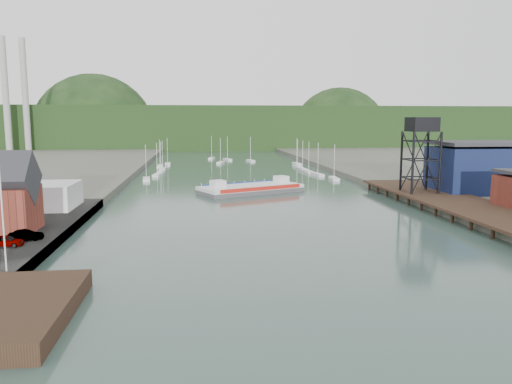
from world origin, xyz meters
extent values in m
plane|color=#2B433B|center=(0.00, 0.00, 0.00)|extent=(600.00, 600.00, 0.00)
cube|color=black|center=(-29.00, 0.00, 0.90)|extent=(10.00, 18.00, 1.80)
cube|color=black|center=(37.00, 45.00, 1.90)|extent=(14.00, 70.00, 0.50)
cylinder|color=black|center=(31.00, 45.00, 0.80)|extent=(0.60, 0.60, 2.20)
cylinder|color=black|center=(43.00, 45.00, 0.80)|extent=(0.60, 0.60, 2.20)
cube|color=silver|center=(-44.00, 50.00, 3.85)|extent=(18.00, 12.00, 4.50)
cylinder|color=silver|center=(-33.00, 10.00, 7.60)|extent=(0.16, 0.16, 12.00)
cylinder|color=black|center=(32.00, 55.00, 8.65)|extent=(0.50, 0.50, 13.00)
cylinder|color=black|center=(38.00, 55.00, 8.65)|extent=(0.50, 0.50, 13.00)
cylinder|color=black|center=(32.00, 61.00, 8.65)|extent=(0.50, 0.50, 13.00)
cylinder|color=black|center=(38.00, 61.00, 8.65)|extent=(0.50, 0.50, 13.00)
cube|color=black|center=(35.00, 58.00, 16.65)|extent=(5.50, 5.50, 3.00)
cube|color=#0B1632|center=(50.00, 60.00, 6.60)|extent=(20.00, 14.00, 10.00)
cube|color=#2D2D33|center=(50.00, 60.00, 12.50)|extent=(20.50, 14.50, 0.80)
cube|color=silver|center=(-27.54, 103.89, 0.35)|extent=(2.67, 7.65, 0.90)
cube|color=silver|center=(-25.28, 115.30, 0.35)|extent=(2.81, 7.67, 0.90)
cube|color=silver|center=(-24.71, 124.17, 0.35)|extent=(2.35, 7.59, 0.90)
cube|color=silver|center=(-24.81, 134.09, 0.35)|extent=(2.01, 7.50, 0.90)
cube|color=silver|center=(-26.64, 146.33, 0.35)|extent=(2.00, 7.50, 0.90)
cube|color=silver|center=(-24.32, 156.17, 0.35)|extent=(2.16, 7.54, 0.90)
cube|color=silver|center=(27.56, 99.03, 0.35)|extent=(2.53, 7.62, 0.90)
cube|color=silver|center=(25.46, 110.51, 0.35)|extent=(2.76, 7.67, 0.90)
cube|color=silver|center=(24.46, 119.29, 0.35)|extent=(2.22, 7.56, 0.90)
cube|color=silver|center=(24.27, 128.28, 0.35)|extent=(2.18, 7.54, 0.90)
cube|color=silver|center=(24.67, 139.38, 0.35)|extent=(2.46, 7.61, 0.90)
cube|color=silver|center=(26.78, 150.99, 0.35)|extent=(2.48, 7.61, 0.90)
cube|color=silver|center=(-3.16, 160.00, 0.35)|extent=(3.78, 7.76, 0.90)
cube|color=silver|center=(10.04, 168.00, 0.35)|extent=(3.31, 7.74, 0.90)
cube|color=silver|center=(0.66, 176.00, 0.35)|extent=(3.76, 7.76, 0.90)
cube|color=silver|center=(-6.11, 184.00, 0.35)|extent=(3.40, 7.74, 0.90)
cylinder|color=#A2A19C|center=(-110.00, 230.00, 30.00)|extent=(3.20, 3.20, 60.00)
cylinder|color=#A2A19C|center=(-102.00, 235.00, 30.00)|extent=(3.20, 3.20, 60.00)
cube|color=black|center=(0.00, 300.00, 12.00)|extent=(500.00, 120.00, 28.00)
sphere|color=black|center=(-80.00, 300.00, 8.00)|extent=(80.00, 80.00, 80.00)
sphere|color=black|center=(90.00, 310.00, 6.00)|extent=(70.00, 70.00, 70.00)
cube|color=#4A4A4D|center=(0.23, 75.82, 0.50)|extent=(26.85, 19.53, 1.00)
cube|color=silver|center=(0.23, 75.82, 1.40)|extent=(26.85, 19.53, 0.80)
cube|color=red|center=(2.35, 71.24, 1.60)|extent=(20.01, 9.35, 0.90)
cube|color=navy|center=(-1.88, 80.40, 1.60)|extent=(20.01, 9.35, 0.90)
cube|color=silver|center=(-7.93, 72.05, 2.60)|extent=(3.98, 3.98, 2.00)
cube|color=silver|center=(8.39, 79.59, 2.60)|extent=(3.98, 3.98, 2.00)
imported|color=#999999|center=(-36.93, 21.08, 2.32)|extent=(4.41, 2.27, 1.43)
imported|color=#999999|center=(-35.52, 24.00, 2.32)|extent=(4.54, 2.13, 1.44)
camera|label=1|loc=(-12.64, -44.04, 17.47)|focal=35.00mm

